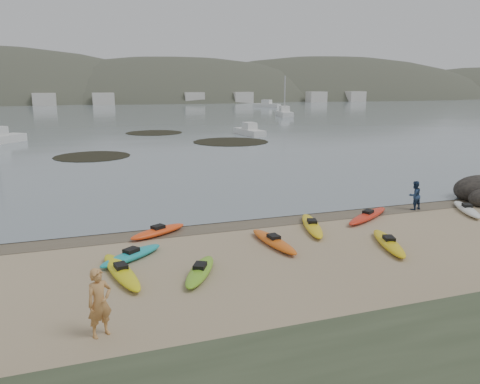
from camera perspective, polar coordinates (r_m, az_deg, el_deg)
name	(u,v)px	position (r m, az deg, el deg)	size (l,w,h in m)	color
ground	(240,221)	(23.28, 0.00, -3.60)	(600.00, 600.00, 0.00)	tan
wet_sand	(242,223)	(23.01, 0.24, -3.79)	(60.00, 60.00, 0.00)	brown
water	(88,95)	(321.25, -18.09, 11.14)	(1200.00, 1200.00, 0.00)	slate
kayaks	(287,237)	(20.52, 5.70, -5.47)	(20.12, 7.62, 0.34)	yellow
person_west	(100,303)	(13.35, -16.75, -12.79)	(0.70, 0.46, 1.92)	tan
person_east	(415,195)	(26.98, 20.51, -0.39)	(0.77, 0.60, 1.58)	navy
kelp_mats	(173,142)	(56.57, -8.17, 6.11)	(23.90, 27.78, 0.04)	black
moored_boats	(166,114)	(100.88, -8.96, 9.35)	(84.85, 81.13, 1.21)	silver
far_hills	(184,134)	(221.22, -6.82, 7.00)	(550.00, 135.00, 80.00)	#384235
far_town	(117,99)	(166.69, -14.74, 10.94)	(199.00, 5.00, 4.00)	beige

